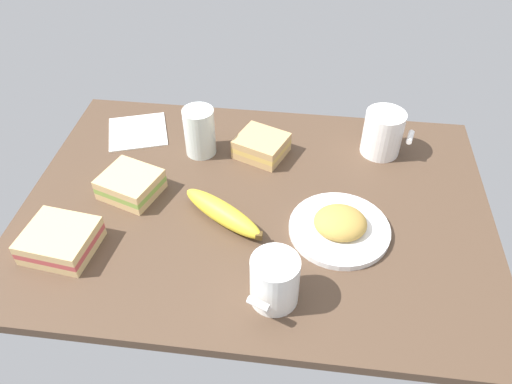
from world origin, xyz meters
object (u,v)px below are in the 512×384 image
object	(u,v)px
sandwich_extra	(60,240)
paper_napkin	(138,132)
sandwich_main	(261,146)
banana	(223,213)
coffee_mug_milky	(383,132)
sandwich_side	(130,185)
glass_of_milk	(200,133)
coffee_mug_black	(275,280)
plate_of_food	(340,226)

from	to	relation	value
sandwich_extra	paper_napkin	bearing A→B (deg)	85.60
sandwich_main	banana	size ratio (longest dim) A/B	0.71
coffee_mug_milky	sandwich_extra	size ratio (longest dim) A/B	0.83
sandwich_extra	paper_napkin	size ratio (longest dim) A/B	1.01
sandwich_side	glass_of_milk	xyz separation A→B (cm)	(10.95, 15.01, 2.66)
coffee_mug_black	banana	xyz separation A→B (cm)	(-11.11, 16.08, -2.63)
plate_of_food	sandwich_extra	bearing A→B (deg)	-168.06
plate_of_food	sandwich_side	world-z (taller)	plate_of_food
paper_napkin	coffee_mug_black	bearing A→B (deg)	-49.46
plate_of_food	banana	distance (cm)	21.56
sandwich_main	glass_of_milk	xyz separation A→B (cm)	(-13.09, -0.78, 2.66)
plate_of_food	sandwich_main	xyz separation A→B (cm)	(-16.79, 20.91, 0.78)
sandwich_side	banana	bearing A→B (deg)	-14.68
sandwich_side	banana	size ratio (longest dim) A/B	0.73
sandwich_side	glass_of_milk	world-z (taller)	glass_of_milk
sandwich_extra	sandwich_side	bearing A→B (deg)	63.44
sandwich_main	glass_of_milk	world-z (taller)	glass_of_milk
sandwich_extra	banana	world-z (taller)	sandwich_extra
sandwich_side	plate_of_food	bearing A→B (deg)	-7.15
plate_of_food	coffee_mug_milky	xyz separation A→B (cm)	(8.64, 25.01, 3.61)
glass_of_milk	banana	bearing A→B (deg)	-67.44
coffee_mug_milky	paper_napkin	xyz separation A→B (cm)	(-54.43, 0.31, -4.88)
plate_of_food	sandwich_side	bearing A→B (deg)	172.85
coffee_mug_black	sandwich_side	distance (cm)	37.10
sandwich_extra	coffee_mug_milky	bearing A→B (deg)	31.68
banana	sandwich_main	bearing A→B (deg)	77.14
sandwich_main	paper_napkin	size ratio (longest dim) A/B	0.98
plate_of_food	glass_of_milk	size ratio (longest dim) A/B	1.74
glass_of_milk	banana	distance (cm)	21.91
sandwich_main	sandwich_side	xyz separation A→B (cm)	(-24.04, -15.79, 0.00)
sandwich_side	sandwich_main	bearing A→B (deg)	33.29
plate_of_food	banana	xyz separation A→B (cm)	(-21.55, 0.07, 0.62)
paper_napkin	sandwich_extra	bearing A→B (deg)	-94.40
plate_of_food	paper_napkin	size ratio (longest dim) A/B	1.44
coffee_mug_milky	glass_of_milk	world-z (taller)	glass_of_milk
plate_of_food	sandwich_main	size ratio (longest dim) A/B	1.47
banana	coffee_mug_black	bearing A→B (deg)	-55.36
glass_of_milk	paper_napkin	bearing A→B (deg)	161.93
sandwich_side	sandwich_extra	bearing A→B (deg)	-116.56
coffee_mug_black	sandwich_main	size ratio (longest dim) A/B	0.80
sandwich_side	banana	world-z (taller)	sandwich_side
sandwich_main	sandwich_side	world-z (taller)	same
plate_of_food	paper_napkin	bearing A→B (deg)	151.06
sandwich_side	banana	xyz separation A→B (cm)	(19.28, -5.05, -0.17)
plate_of_food	sandwich_side	xyz separation A→B (cm)	(-40.83, 5.12, 0.78)
coffee_mug_black	sandwich_side	size ratio (longest dim) A/B	0.77
banana	paper_napkin	bearing A→B (deg)	133.83
coffee_mug_milky	paper_napkin	world-z (taller)	coffee_mug_milky
sandwich_extra	paper_napkin	world-z (taller)	sandwich_extra
coffee_mug_black	coffee_mug_milky	bearing A→B (deg)	65.05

